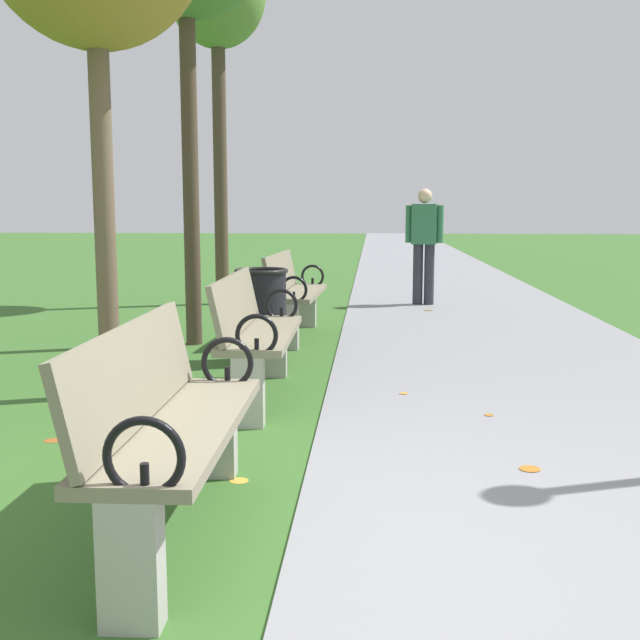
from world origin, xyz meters
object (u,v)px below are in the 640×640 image
(park_bench_2, at_px, (255,333))
(tree_4, at_px, (217,2))
(park_bench_1, at_px, (169,423))
(pedestrian_walking, at_px, (424,240))
(park_bench_3, at_px, (294,292))
(trash_bin, at_px, (262,315))

(park_bench_2, height_order, tree_4, tree_4)
(park_bench_1, relative_size, pedestrian_walking, 0.99)
(park_bench_1, distance_m, park_bench_3, 5.13)
(tree_4, bearing_deg, park_bench_2, -76.71)
(park_bench_2, distance_m, park_bench_3, 2.74)
(pedestrian_walking, relative_size, trash_bin, 1.93)
(park_bench_2, height_order, park_bench_3, same)
(park_bench_1, height_order, tree_4, tree_4)
(tree_4, bearing_deg, park_bench_3, -65.18)
(park_bench_3, relative_size, pedestrian_walking, 1.00)
(park_bench_1, height_order, trash_bin, park_bench_1)
(trash_bin, bearing_deg, park_bench_2, -83.85)
(park_bench_3, distance_m, trash_bin, 1.38)
(tree_4, bearing_deg, pedestrian_walking, -0.34)
(park_bench_2, distance_m, tree_4, 6.83)
(park_bench_1, xyz_separation_m, trash_bin, (-0.15, 3.77, -0.06))
(park_bench_3, bearing_deg, trash_bin, -96.14)
(park_bench_2, xyz_separation_m, tree_4, (-1.32, 5.59, 3.69))
(park_bench_2, bearing_deg, trash_bin, 96.15)
(park_bench_3, distance_m, pedestrian_walking, 3.27)
(park_bench_3, relative_size, trash_bin, 1.93)
(park_bench_3, xyz_separation_m, tree_4, (-1.32, 2.86, 3.69))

